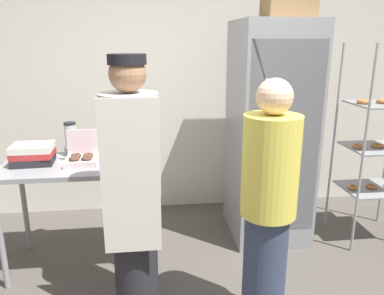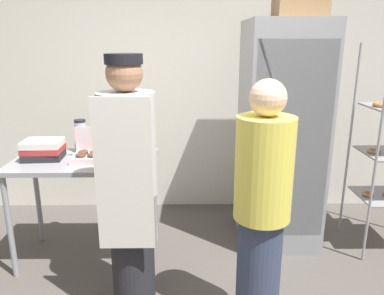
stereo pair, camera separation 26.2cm
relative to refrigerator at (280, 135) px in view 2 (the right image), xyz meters
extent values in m
cube|color=silver|center=(-0.69, 0.76, 0.40)|extent=(6.40, 0.12, 2.78)
cube|color=gray|center=(0.00, 0.01, 0.00)|extent=(0.67, 0.75, 1.98)
cube|color=gray|center=(0.00, -0.36, 0.02)|extent=(0.62, 0.02, 1.62)
cylinder|color=silver|center=(-0.18, -0.39, 0.05)|extent=(0.02, 0.02, 0.97)
cylinder|color=#93969B|center=(0.66, -0.44, -0.09)|extent=(0.02, 0.02, 1.79)
cylinder|color=#93969B|center=(0.66, 0.07, -0.09)|extent=(0.02, 0.02, 1.79)
torus|color=#AD6B38|center=(0.76, -0.19, -0.49)|extent=(0.10, 0.10, 0.03)
torus|color=#AD6B38|center=(0.76, -0.19, -0.09)|extent=(0.11, 0.11, 0.03)
torus|color=#AD6B38|center=(0.76, -0.19, 0.31)|extent=(0.12, 0.12, 0.04)
cube|color=gray|center=(-1.67, -0.35, -0.12)|extent=(1.14, 0.64, 0.04)
cylinder|color=gray|center=(-2.20, -0.63, -0.57)|extent=(0.04, 0.04, 0.85)
cylinder|color=gray|center=(-1.13, -0.63, -0.57)|extent=(0.04, 0.04, 0.85)
cylinder|color=gray|center=(-2.20, -0.07, -0.57)|extent=(0.04, 0.04, 0.85)
cylinder|color=gray|center=(-1.13, -0.07, -0.57)|extent=(0.04, 0.04, 0.85)
cube|color=silver|center=(-1.62, -0.40, -0.08)|extent=(0.25, 0.21, 0.05)
cube|color=silver|center=(-1.62, -0.29, 0.05)|extent=(0.24, 0.01, 0.21)
torus|color=#513323|center=(-1.66, -0.44, -0.04)|extent=(0.08, 0.08, 0.03)
torus|color=#513323|center=(-1.57, -0.44, -0.04)|extent=(0.08, 0.08, 0.03)
torus|color=#513323|center=(-1.66, -0.36, -0.04)|extent=(0.08, 0.08, 0.03)
torus|color=#513323|center=(-1.57, -0.36, -0.04)|extent=(0.08, 0.08, 0.03)
cylinder|color=#99999E|center=(-1.74, -0.13, -0.07)|extent=(0.12, 0.12, 0.08)
cylinder|color=#B2BCC1|center=(-1.74, -0.13, 0.06)|extent=(0.09, 0.09, 0.18)
cylinder|color=black|center=(-1.74, -0.13, 0.16)|extent=(0.10, 0.10, 0.02)
cube|color=#232328|center=(-1.99, -0.33, -0.08)|extent=(0.32, 0.26, 0.06)
cube|color=#B72D2D|center=(-1.99, -0.33, -0.03)|extent=(0.30, 0.24, 0.05)
cube|color=silver|center=(-1.99, -0.33, 0.02)|extent=(0.31, 0.25, 0.05)
cylinder|color=#232328|center=(-1.21, -0.94, -0.57)|extent=(0.30, 0.30, 0.84)
cylinder|color=beige|center=(-1.21, -0.94, 0.18)|extent=(0.37, 0.37, 0.66)
sphere|color=#9E7051|center=(-1.21, -0.94, 0.62)|extent=(0.23, 0.23, 0.23)
cube|color=beige|center=(-1.21, -1.13, 0.03)|extent=(0.35, 0.02, 0.96)
cylinder|color=black|center=(-1.21, -0.94, 0.71)|extent=(0.23, 0.23, 0.06)
cylinder|color=#333D56|center=(-0.39, -1.18, -0.60)|extent=(0.28, 0.28, 0.78)
cylinder|color=#DBCC4C|center=(-0.39, -1.18, 0.10)|extent=(0.34, 0.34, 0.62)
sphere|color=beige|center=(-0.39, -1.18, 0.51)|extent=(0.21, 0.21, 0.21)
camera|label=1|loc=(-1.09, -3.21, 0.81)|focal=35.00mm
camera|label=2|loc=(-0.83, -3.23, 0.81)|focal=35.00mm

